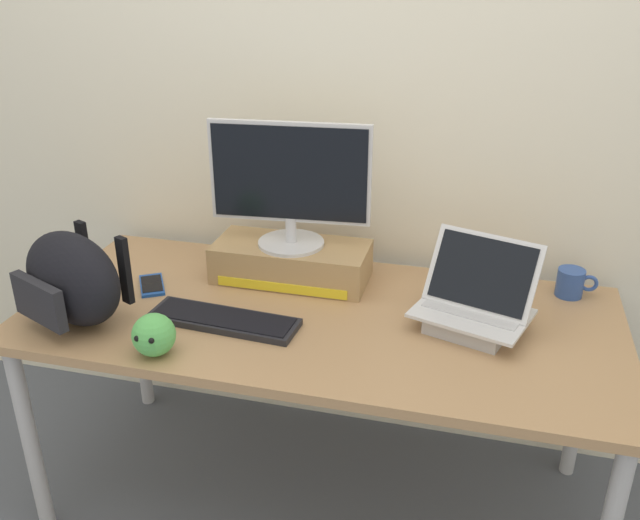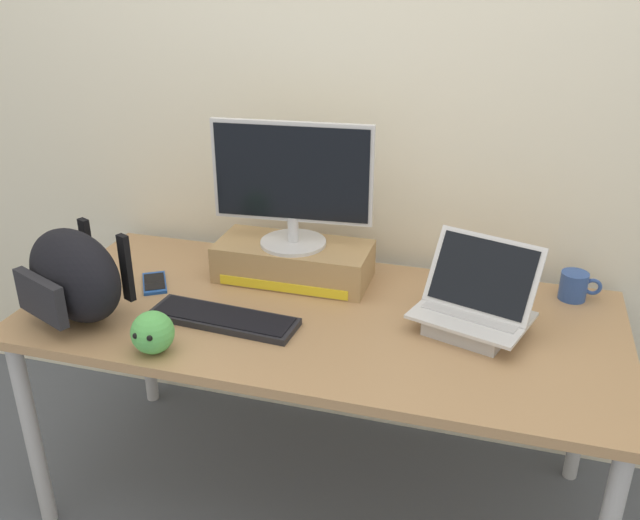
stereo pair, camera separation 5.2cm
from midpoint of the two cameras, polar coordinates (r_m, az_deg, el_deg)
name	(u,v)px [view 1 (the left image)]	position (r m, az deg, el deg)	size (l,w,h in m)	color
ground_plane	(320,496)	(2.53, -0.62, -19.09)	(20.00, 20.00, 0.00)	#515660
back_wall	(358,93)	(2.36, 2.57, 13.76)	(7.00, 0.10, 2.60)	silver
desk	(320,332)	(2.12, -0.70, -6.02)	(1.80, 0.82, 0.73)	#A87F56
toner_box_yellow	(291,262)	(2.28, -3.04, -0.15)	(0.51, 0.23, 0.12)	#A88456
desktop_monitor	(290,184)	(2.18, -3.21, 6.34)	(0.52, 0.22, 0.41)	silver
open_laptop	(473,311)	(2.03, 11.93, -4.20)	(0.37, 0.32, 0.26)	#ADADB2
external_keyboard	(224,320)	(2.06, -8.76, -4.95)	(0.46, 0.17, 0.02)	black
messenger_backpack	(72,279)	(2.12, -20.64, -1.51)	(0.41, 0.33, 0.28)	black
coffee_mug	(571,283)	(2.31, 19.60, -1.80)	(0.13, 0.09, 0.09)	#2D4C93
cell_phone	(152,285)	(2.32, -14.46, -2.04)	(0.14, 0.17, 0.01)	#19479E
plush_toy	(154,335)	(1.92, -14.44, -6.07)	(0.12, 0.12, 0.12)	#56B256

